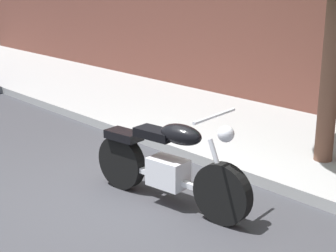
# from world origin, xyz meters

# --- Properties ---
(ground_plane) EXTENTS (60.00, 60.00, 0.00)m
(ground_plane) POSITION_xyz_m (0.00, 0.00, 0.00)
(ground_plane) COLOR #38383D
(sidewalk) EXTENTS (25.40, 3.03, 0.14)m
(sidewalk) POSITION_xyz_m (0.00, 2.90, 0.07)
(sidewalk) COLOR #999999
(sidewalk) RESTS_ON ground
(motorcycle) EXTENTS (2.12, 0.70, 1.16)m
(motorcycle) POSITION_xyz_m (0.38, 0.25, 0.47)
(motorcycle) COLOR black
(motorcycle) RESTS_ON ground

